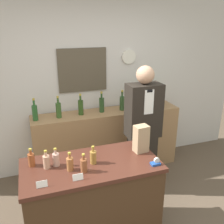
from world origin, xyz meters
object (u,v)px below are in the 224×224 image
Objects in this scene: shopkeeper at (143,131)px; paper_bag at (141,139)px; potted_plant at (154,94)px; tape_dispenser at (156,162)px.

shopkeeper is 6.02× the size of paper_bag.
potted_plant is 4.21× the size of tape_dispenser.
shopkeeper reaches higher than potted_plant.
paper_bag is at bearing 94.82° from tape_dispenser.
tape_dispenser is (-0.30, -0.90, 0.10)m from shopkeeper.
tape_dispenser is (0.02, -0.29, -0.12)m from paper_bag.
shopkeeper is at bearing -128.10° from potted_plant.
paper_bag is at bearing -123.31° from potted_plant.
potted_plant is (0.48, 0.61, 0.30)m from shopkeeper.
potted_plant is at bearing 56.69° from paper_bag.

